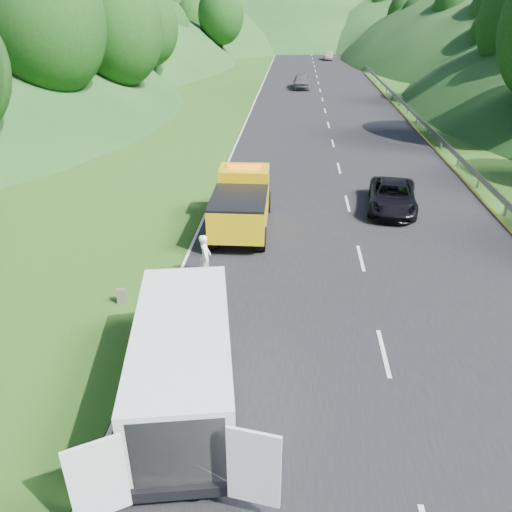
# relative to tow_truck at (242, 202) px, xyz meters

# --- Properties ---
(ground) EXTENTS (320.00, 320.00, 0.00)m
(ground) POSITION_rel_tow_truck_xyz_m (1.97, -6.56, -1.27)
(ground) COLOR #38661E
(ground) RESTS_ON ground
(road_surface) EXTENTS (14.00, 200.00, 0.02)m
(road_surface) POSITION_rel_tow_truck_xyz_m (4.97, 33.44, -1.26)
(road_surface) COLOR black
(road_surface) RESTS_ON ground
(guardrail) EXTENTS (0.06, 140.00, 1.52)m
(guardrail) POSITION_rel_tow_truck_xyz_m (12.27, 45.94, -1.27)
(guardrail) COLOR gray
(guardrail) RESTS_ON ground
(tree_line_left) EXTENTS (14.00, 140.00, 14.00)m
(tree_line_left) POSITION_rel_tow_truck_xyz_m (-17.03, 53.44, -1.27)
(tree_line_left) COLOR #1F4C16
(tree_line_left) RESTS_ON ground
(tree_line_right) EXTENTS (14.00, 140.00, 14.00)m
(tree_line_right) POSITION_rel_tow_truck_xyz_m (24.97, 53.44, -1.27)
(tree_line_right) COLOR #1F4C16
(tree_line_right) RESTS_ON ground
(hills_backdrop) EXTENTS (201.00, 288.60, 44.00)m
(hills_backdrop) POSITION_rel_tow_truck_xyz_m (8.47, 128.14, -1.27)
(hills_backdrop) COLOR #2D5B23
(hills_backdrop) RESTS_ON ground
(tow_truck) EXTENTS (2.35, 6.07, 2.60)m
(tow_truck) POSITION_rel_tow_truck_xyz_m (0.00, 0.00, 0.00)
(tow_truck) COLOR black
(tow_truck) RESTS_ON ground
(white_van) EXTENTS (4.07, 7.27, 2.45)m
(white_van) POSITION_rel_tow_truck_xyz_m (-0.31, -10.90, 0.11)
(white_van) COLOR black
(white_van) RESTS_ON ground
(woman) EXTENTS (0.54, 0.68, 1.71)m
(woman) POSITION_rel_tow_truck_xyz_m (-0.88, -4.58, -1.27)
(woman) COLOR white
(woman) RESTS_ON ground
(child) EXTENTS (0.54, 0.48, 0.93)m
(child) POSITION_rel_tow_truck_xyz_m (-0.18, -6.48, -1.27)
(child) COLOR #C2C96B
(child) RESTS_ON ground
(worker) EXTENTS (1.28, 1.01, 1.74)m
(worker) POSITION_rel_tow_truck_xyz_m (0.32, -11.29, -1.27)
(worker) COLOR black
(worker) RESTS_ON ground
(suitcase) EXTENTS (0.35, 0.25, 0.51)m
(suitcase) POSITION_rel_tow_truck_xyz_m (-3.43, -6.45, -1.01)
(suitcase) COLOR #575741
(suitcase) RESTS_ON ground
(spare_tire) EXTENTS (0.59, 0.59, 0.20)m
(spare_tire) POSITION_rel_tow_truck_xyz_m (0.33, -13.46, -1.27)
(spare_tire) COLOR black
(spare_tire) RESTS_ON ground
(passing_suv) EXTENTS (2.87, 5.06, 1.33)m
(passing_suv) POSITION_rel_tow_truck_xyz_m (7.02, 2.83, -1.27)
(passing_suv) COLOR black
(passing_suv) RESTS_ON ground
(dist_car_a) EXTENTS (1.90, 4.72, 1.61)m
(dist_car_a) POSITION_rel_tow_truck_xyz_m (2.83, 40.75, -1.27)
(dist_car_a) COLOR #48474C
(dist_car_a) RESTS_ON ground
(dist_car_b) EXTENTS (1.43, 4.09, 1.35)m
(dist_car_b) POSITION_rel_tow_truck_xyz_m (7.64, 73.37, -1.27)
(dist_car_b) COLOR brown
(dist_car_b) RESTS_ON ground
(dist_car_c) EXTENTS (2.06, 5.07, 1.47)m
(dist_car_c) POSITION_rel_tow_truck_xyz_m (6.02, 88.85, -1.27)
(dist_car_c) COLOR #844252
(dist_car_c) RESTS_ON ground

